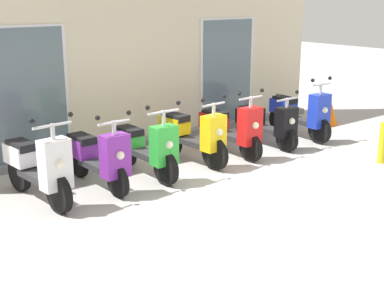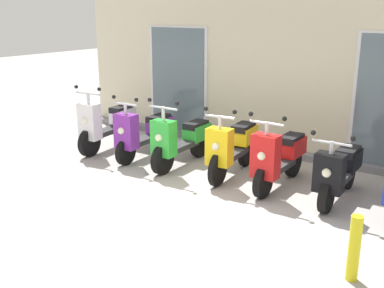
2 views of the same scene
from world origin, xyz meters
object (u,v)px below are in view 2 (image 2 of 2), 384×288
Objects in this scene: scooter_yellow at (233,146)px; curb_bollard at (354,248)px; scooter_green at (181,140)px; scooter_black at (339,171)px; scooter_white at (107,124)px; scooter_purple at (144,132)px; scooter_red at (279,157)px.

scooter_yellow reaches higher than curb_bollard.
scooter_green is 0.99m from scooter_yellow.
scooter_green is at bearing -179.44° from scooter_black.
scooter_white is 2.35× the size of curb_bollard.
curb_bollard is at bearing -19.94° from scooter_white.
scooter_yellow is (0.98, 0.05, 0.05)m from scooter_green.
scooter_black reaches higher than curb_bollard.
scooter_purple is 2.65m from scooter_red.
scooter_green is 1.00× the size of scooter_yellow.
scooter_green is 2.33× the size of curb_bollard.
scooter_white reaches higher than scooter_purple.
scooter_red is at bearing 0.16° from scooter_green.
scooter_white is 1.75m from scooter_green.
curb_bollard is (1.68, -1.93, -0.13)m from scooter_red.
scooter_white is at bearing 160.06° from curb_bollard.
scooter_green is at bearing -179.84° from scooter_red.
scooter_red is 2.22× the size of curb_bollard.
scooter_white is 1.11× the size of scooter_black.
scooter_purple is at bearing -179.49° from scooter_black.
scooter_black is at bearing 0.56° from scooter_green.
scooter_green is 1.81m from scooter_red.
scooter_purple is 0.83m from scooter_green.
scooter_black is at bearing 0.62° from scooter_white.
scooter_green is at bearing -177.03° from scooter_yellow.
scooter_yellow is (1.82, 0.06, 0.03)m from scooter_purple.
curb_bollard is at bearing -38.19° from scooter_yellow.
scooter_black is at bearing 1.34° from scooter_red.
curb_bollard is at bearing -48.90° from scooter_red.
scooter_black is (2.72, 0.03, -0.02)m from scooter_green.
scooter_white is 1.01× the size of scooter_green.
scooter_black is (4.47, 0.05, -0.07)m from scooter_white.
curb_bollard is at bearing -28.84° from scooter_green.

